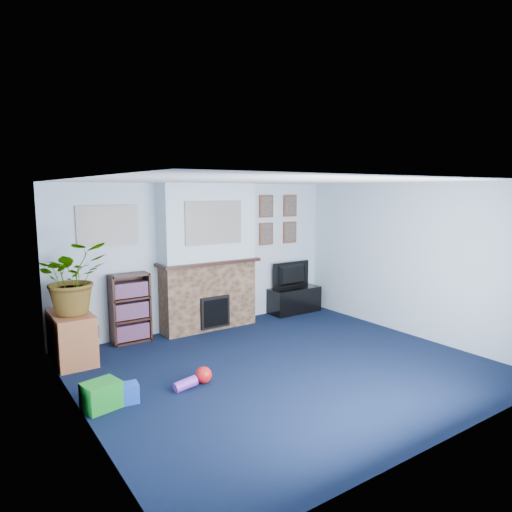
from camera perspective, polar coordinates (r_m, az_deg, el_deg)
floor at (r=6.15m, az=3.50°, el=-13.63°), size 5.00×4.50×0.01m
ceiling at (r=5.71m, az=3.71°, el=9.33°), size 5.00×4.50×0.01m
wall_back at (r=7.69m, az=-6.74°, el=0.03°), size 5.00×0.04×2.40m
wall_front at (r=4.31m, az=22.41°, el=-7.03°), size 5.00×0.04×2.40m
wall_left at (r=4.74m, az=-21.13°, el=-5.60°), size 0.04×4.50×2.40m
wall_right at (r=7.59m, az=18.68°, el=-0.46°), size 0.04×4.50×2.40m
chimney_breast at (r=7.51m, az=-6.01°, el=-0.27°), size 1.72×0.50×2.40m
collage_main at (r=7.27m, az=-5.29°, el=4.18°), size 1.00×0.03×0.68m
collage_left at (r=7.04m, az=-18.04°, el=3.68°), size 0.90×0.03×0.58m
portrait_tl at (r=8.28m, az=1.28°, el=6.22°), size 0.30×0.03×0.40m
portrait_tr at (r=8.61m, az=4.27°, el=6.28°), size 0.30×0.03×0.40m
portrait_bl at (r=8.31m, az=1.27°, el=2.78°), size 0.30×0.03×0.40m
portrait_br at (r=8.64m, az=4.24°, el=2.97°), size 0.30×0.03×0.40m
tv_stand at (r=8.68m, az=4.80°, el=-5.56°), size 1.00×0.42×0.47m
television at (r=8.59m, az=4.75°, el=-2.37°), size 0.84×0.12×0.48m
bookshelf at (r=7.19m, az=-15.47°, el=-6.47°), size 0.58×0.28×1.05m
sideboard at (r=6.67m, az=-22.05°, el=-9.29°), size 0.48×0.86×0.67m
potted_plant at (r=6.45m, az=-21.91°, el=-2.51°), size 0.90×0.79×0.97m
mantel_clock at (r=7.44m, az=-6.27°, el=-0.08°), size 0.09×0.06×0.13m
mantel_candle at (r=7.58m, az=-4.34°, el=0.17°), size 0.05×0.05×0.15m
mantel_teddy at (r=7.25m, az=-9.34°, el=-0.40°), size 0.12×0.12×0.12m
mantel_can at (r=7.80m, az=-1.66°, el=0.27°), size 0.06×0.06×0.12m
green_crate at (r=5.29m, az=-18.76°, el=-16.20°), size 0.41×0.36×0.29m
toy_ball at (r=5.67m, az=-6.57°, el=-14.66°), size 0.20×0.20×0.20m
toy_block at (r=5.35m, az=-15.47°, el=-16.11°), size 0.20×0.20×0.21m
toy_tube at (r=5.53m, az=-8.78°, el=-15.54°), size 0.28×0.12×0.16m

